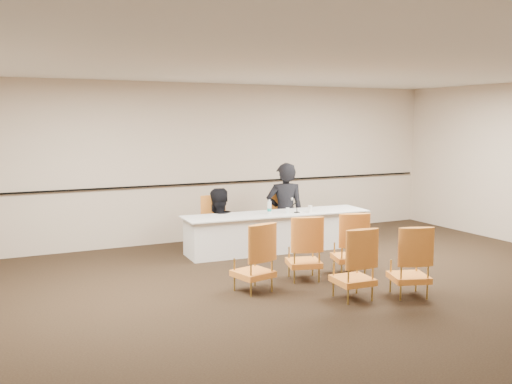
% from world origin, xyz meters
% --- Properties ---
extents(floor, '(10.00, 10.00, 0.00)m').
position_xyz_m(floor, '(0.00, 0.00, 0.00)').
color(floor, black).
rests_on(floor, ground).
extents(ceiling, '(10.00, 10.00, 0.00)m').
position_xyz_m(ceiling, '(0.00, 0.00, 3.00)').
color(ceiling, silver).
rests_on(ceiling, ground).
extents(wall_back, '(10.00, 0.04, 3.00)m').
position_xyz_m(wall_back, '(0.00, 4.00, 1.50)').
color(wall_back, beige).
rests_on(wall_back, ground).
extents(wall_rail, '(9.80, 0.04, 0.03)m').
position_xyz_m(wall_rail, '(0.00, 3.96, 1.10)').
color(wall_rail, black).
rests_on(wall_rail, wall_back).
extents(panel_table, '(3.41, 0.97, 0.67)m').
position_xyz_m(panel_table, '(0.68, 2.54, 0.34)').
color(panel_table, white).
rests_on(panel_table, ground).
extents(panelist_main, '(0.82, 0.67, 1.94)m').
position_xyz_m(panelist_main, '(1.11, 3.03, 0.55)').
color(panelist_main, black).
rests_on(panelist_main, ground).
extents(panelist_main_chair, '(0.53, 0.53, 0.95)m').
position_xyz_m(panelist_main_chair, '(1.11, 3.03, 0.47)').
color(panelist_main_chair, orange).
rests_on(panelist_main_chair, ground).
extents(panelist_second, '(0.93, 0.80, 1.68)m').
position_xyz_m(panelist_second, '(-0.24, 3.11, 0.26)').
color(panelist_second, black).
rests_on(panelist_second, ground).
extents(panelist_second_chair, '(0.53, 0.53, 0.95)m').
position_xyz_m(panelist_second_chair, '(-0.24, 3.11, 0.47)').
color(panelist_second_chair, orange).
rests_on(panelist_second_chair, ground).
extents(papers, '(0.32, 0.25, 0.00)m').
position_xyz_m(papers, '(1.09, 2.46, 0.68)').
color(papers, white).
rests_on(papers, panel_table).
extents(microphone, '(0.12, 0.20, 0.26)m').
position_xyz_m(microphone, '(0.99, 2.38, 0.81)').
color(microphone, black).
rests_on(microphone, panel_table).
extents(water_bottle, '(0.09, 0.09, 0.25)m').
position_xyz_m(water_bottle, '(0.51, 2.53, 0.80)').
color(water_bottle, teal).
rests_on(water_bottle, panel_table).
extents(drinking_glass, '(0.07, 0.07, 0.10)m').
position_xyz_m(drinking_glass, '(0.83, 2.43, 0.72)').
color(drinking_glass, white).
rests_on(drinking_glass, panel_table).
extents(coffee_cup, '(0.09, 0.09, 0.12)m').
position_xyz_m(coffee_cup, '(1.23, 2.34, 0.73)').
color(coffee_cup, white).
rests_on(coffee_cup, panel_table).
extents(aud_chair_front_left, '(0.60, 0.60, 0.95)m').
position_xyz_m(aud_chair_front_left, '(-0.78, 0.51, 0.47)').
color(aud_chair_front_left, orange).
rests_on(aud_chair_front_left, ground).
extents(aud_chair_front_mid, '(0.62, 0.62, 0.95)m').
position_xyz_m(aud_chair_front_mid, '(0.13, 0.71, 0.47)').
color(aud_chair_front_mid, orange).
rests_on(aud_chair_front_mid, ground).
extents(aud_chair_front_right, '(0.62, 0.62, 0.95)m').
position_xyz_m(aud_chair_front_right, '(0.91, 0.67, 0.47)').
color(aud_chair_front_right, orange).
rests_on(aud_chair_front_right, ground).
extents(aud_chair_back_mid, '(0.53, 0.53, 0.95)m').
position_xyz_m(aud_chair_back_mid, '(0.24, -0.35, 0.47)').
color(aud_chair_back_mid, orange).
rests_on(aud_chair_back_mid, ground).
extents(aud_chair_back_right, '(0.63, 0.63, 0.95)m').
position_xyz_m(aud_chair_back_right, '(0.98, -0.56, 0.47)').
color(aud_chair_back_right, orange).
rests_on(aud_chair_back_right, ground).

